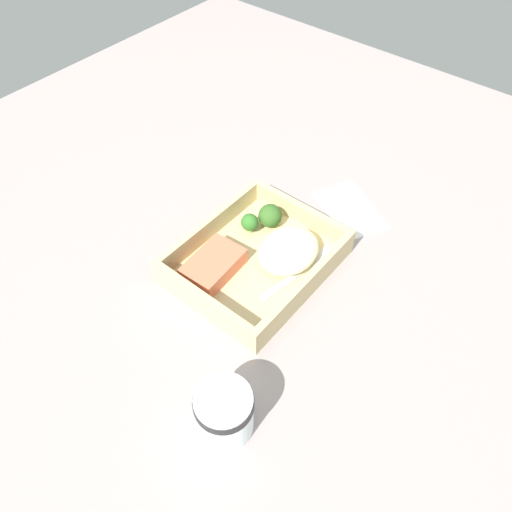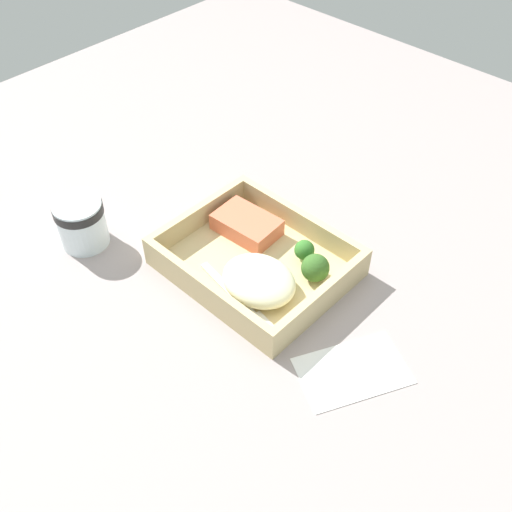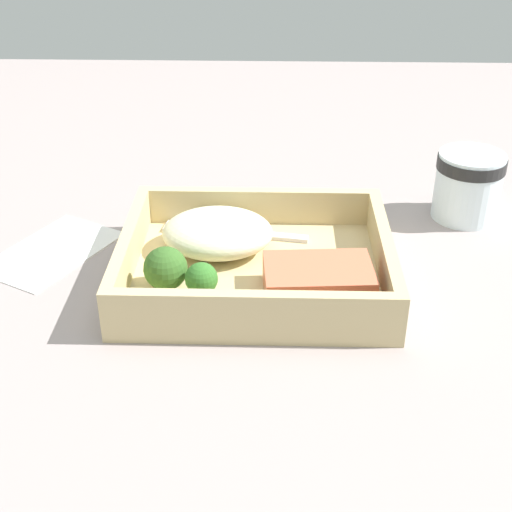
{
  "view_description": "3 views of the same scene",
  "coord_description": "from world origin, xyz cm",
  "views": [
    {
      "loc": [
        -41.85,
        -34.22,
        65.04
      ],
      "look_at": [
        0.0,
        0.0,
        2.7
      ],
      "focal_mm": 35.0,
      "sensor_mm": 36.0,
      "label": 1
    },
    {
      "loc": [
        43.55,
        -46.07,
        65.97
      ],
      "look_at": [
        0.0,
        0.0,
        2.7
      ],
      "focal_mm": 42.0,
      "sensor_mm": 36.0,
      "label": 2
    },
    {
      "loc": [
        -1.66,
        60.32,
        38.47
      ],
      "look_at": [
        0.0,
        0.0,
        2.7
      ],
      "focal_mm": 50.0,
      "sensor_mm": 36.0,
      "label": 3
    }
  ],
  "objects": [
    {
      "name": "mashed_potatoes",
      "position": [
        4.06,
        -3.7,
        3.23
      ],
      "size": [
        11.37,
        9.44,
        4.06
      ],
      "primitive_type": "ellipsoid",
      "color": "beige",
      "rests_on": "takeout_tray"
    },
    {
      "name": "broccoli_floret_2",
      "position": [
        8.41,
        3.66,
        3.32
      ],
      "size": [
        4.19,
        4.19,
        4.27
      ],
      "color": "#84A95F",
      "rests_on": "takeout_tray"
    },
    {
      "name": "fork",
      "position": [
        3.49,
        -7.26,
        1.42
      ],
      "size": [
        15.86,
        4.22,
        0.44
      ],
      "color": "silver",
      "rests_on": "takeout_tray"
    },
    {
      "name": "broccoli_floret_1",
      "position": [
        4.86,
        5.4,
        3.32
      ],
      "size": [
        3.07,
        3.07,
        3.74
      ],
      "color": "#86A25F",
      "rests_on": "takeout_tray"
    },
    {
      "name": "paper_cup",
      "position": [
        -23.82,
        -14.3,
        4.36
      ],
      "size": [
        7.66,
        7.66,
        7.82
      ],
      "color": "white",
      "rests_on": "ground_plane"
    },
    {
      "name": "tray_rim",
      "position": [
        0.0,
        0.0,
        3.13
      ],
      "size": [
        26.38,
        21.6,
        3.86
      ],
      "color": "#CAB480",
      "rests_on": "takeout_tray"
    },
    {
      "name": "takeout_tray",
      "position": [
        0.0,
        0.0,
        0.6
      ],
      "size": [
        26.38,
        21.6,
        1.2
      ],
      "primitive_type": "cube",
      "color": "#CAB480",
      "rests_on": "ground_plane"
    },
    {
      "name": "ground_plane",
      "position": [
        0.0,
        0.0,
        -1.0
      ],
      "size": [
        160.0,
        160.0,
        2.0
      ],
      "primitive_type": "cube",
      "color": "gray"
    },
    {
      "name": "receipt_slip",
      "position": [
        21.98,
        -4.84,
        0.12
      ],
      "size": [
        14.39,
        16.63,
        0.24
      ],
      "primitive_type": "cube",
      "rotation": [
        0.0,
        0.0,
        -0.48
      ],
      "color": "white",
      "rests_on": "ground_plane"
    },
    {
      "name": "salmon_fillet",
      "position": [
        -5.92,
        4.13,
        2.64
      ],
      "size": [
        10.5,
        7.25,
        2.88
      ],
      "primitive_type": "cube",
      "rotation": [
        0.0,
        0.0,
        0.07
      ],
      "color": "#E56D4C",
      "rests_on": "takeout_tray"
    }
  ]
}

